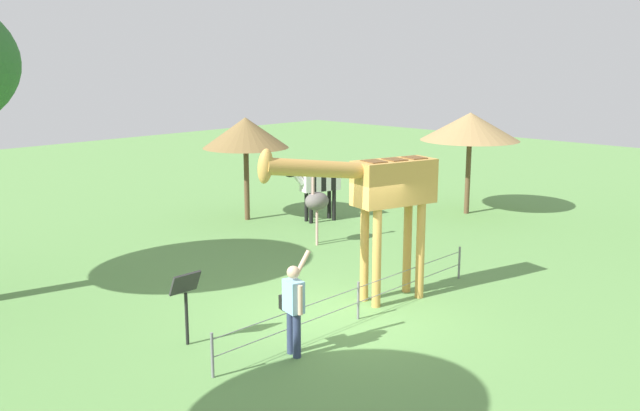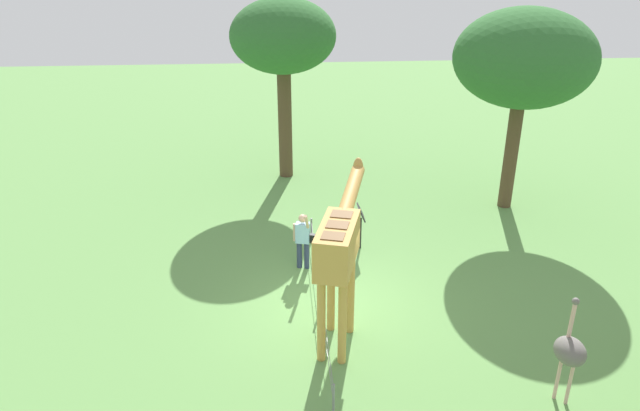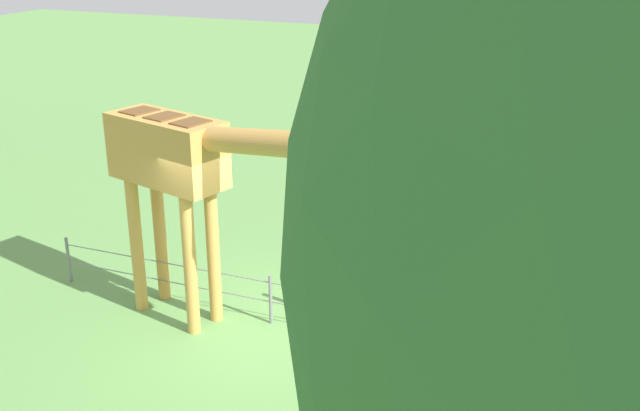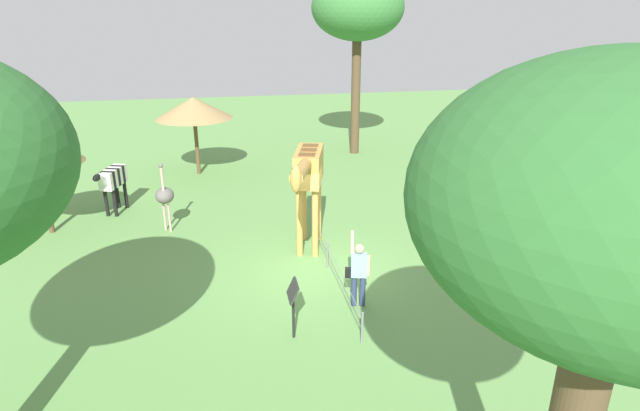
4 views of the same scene
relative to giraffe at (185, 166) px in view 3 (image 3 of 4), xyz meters
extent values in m
plane|color=#60934C|center=(1.04, 0.10, -2.32)|extent=(60.00, 60.00, 0.00)
cylinder|color=#C69347|center=(0.27, 0.15, -1.31)|extent=(0.18, 0.18, 2.03)
cylinder|color=#C69347|center=(0.15, -0.27, -1.31)|extent=(0.18, 0.18, 2.03)
cylinder|color=#C69347|center=(-0.79, 0.45, -1.31)|extent=(0.18, 0.18, 2.03)
cylinder|color=#C69347|center=(-0.91, 0.03, -1.31)|extent=(0.18, 0.18, 2.03)
cube|color=#C69347|center=(-0.32, 0.09, 0.16)|extent=(1.83, 1.13, 0.90)
cube|color=brown|center=(0.16, -0.04, 0.62)|extent=(0.46, 0.52, 0.02)
cube|color=brown|center=(-0.32, 0.09, 0.62)|extent=(0.46, 0.52, 0.02)
cube|color=brown|center=(-0.81, 0.22, 0.62)|extent=(0.46, 0.52, 0.02)
cylinder|color=#C69347|center=(1.35, -0.38, 0.57)|extent=(2.33, 0.93, 0.60)
ellipsoid|color=#C69347|center=(2.45, -0.68, 0.71)|extent=(0.41, 0.35, 0.67)
cylinder|color=brown|center=(2.45, -0.62, 0.89)|extent=(0.05, 0.05, 0.14)
cylinder|color=brown|center=(2.45, -0.74, 0.89)|extent=(0.05, 0.05, 0.14)
cylinder|color=navy|center=(3.04, 0.56, -1.93)|extent=(0.14, 0.14, 0.78)
cylinder|color=navy|center=(3.08, 0.75, -1.93)|extent=(0.14, 0.14, 0.78)
cube|color=#8CBFE0|center=(3.06, 0.66, -1.27)|extent=(0.32, 0.41, 0.55)
sphere|color=#D8AD8C|center=(3.06, 0.66, -0.85)|extent=(0.22, 0.22, 0.22)
cylinder|color=#D8AD8C|center=(2.78, 0.56, -0.81)|extent=(0.38, 0.17, 0.50)
cylinder|color=#D8AD8C|center=(3.11, 0.87, -1.27)|extent=(0.08, 0.08, 0.50)
cube|color=black|center=(3.06, 0.43, -1.44)|extent=(0.16, 0.22, 0.24)
cylinder|color=black|center=(4.04, -1.02, -1.85)|extent=(0.06, 0.06, 0.95)
cube|color=#2D2D2D|center=(4.04, -1.02, -1.19)|extent=(0.56, 0.21, 0.38)
cylinder|color=slate|center=(-2.46, 0.34, -1.95)|extent=(0.05, 0.05, 0.75)
cylinder|color=slate|center=(1.04, 0.34, -1.95)|extent=(0.05, 0.05, 0.75)
cylinder|color=slate|center=(4.54, 0.34, -1.95)|extent=(0.05, 0.05, 0.75)
cube|color=slate|center=(1.04, 0.34, -1.69)|extent=(7.00, 0.01, 0.01)
cube|color=slate|center=(1.04, 0.34, -1.99)|extent=(7.00, 0.01, 0.01)
camera|label=1|loc=(10.80, 8.73, 2.67)|focal=39.61mm
camera|label=2|loc=(-11.04, 1.21, 5.96)|focal=33.76mm
camera|label=3|loc=(5.21, -8.16, 3.09)|focal=42.46mm
camera|label=4|loc=(13.39, -2.30, 4.26)|focal=29.26mm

